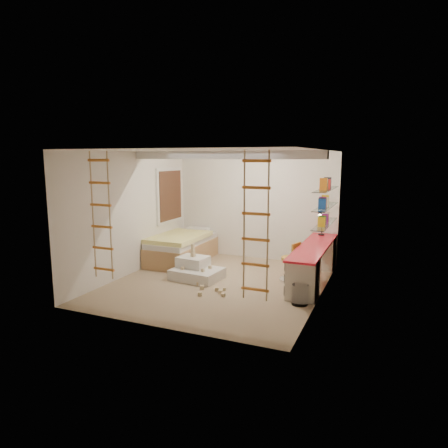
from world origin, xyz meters
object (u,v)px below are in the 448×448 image
at_px(desk, 314,262).
at_px(play_platform, 196,270).
at_px(swivel_chair, 292,267).
at_px(bed, 182,248).

xyz_separation_m(desk, play_platform, (-2.27, -0.74, -0.24)).
bearing_deg(play_platform, swivel_chair, 17.17).
distance_m(bed, swivel_chair, 2.85).
relative_size(desk, swivel_chair, 3.49).
bearing_deg(desk, bed, 173.51).
distance_m(desk, bed, 3.22).
height_order(bed, swivel_chair, swivel_chair).
relative_size(bed, swivel_chair, 2.49).
bearing_deg(play_platform, bed, 129.96).
xyz_separation_m(desk, swivel_chair, (-0.40, -0.16, -0.11)).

